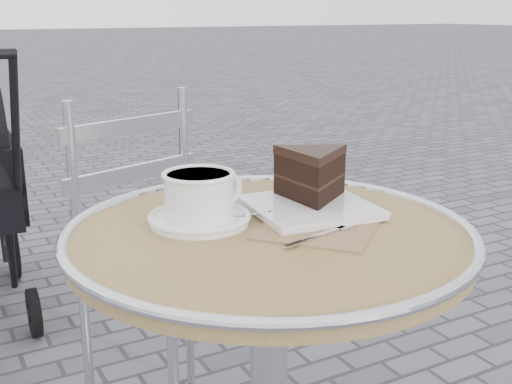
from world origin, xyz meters
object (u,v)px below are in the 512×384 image
cappuccino_set (200,201)px  bistro_chair (154,232)px  cake_plate_set (312,182)px  cafe_table (269,315)px

cappuccino_set → bistro_chair: bistro_chair is taller
cappuccino_set → bistro_chair: (0.07, 0.46, -0.21)m
bistro_chair → cake_plate_set: bearing=-91.4°
cappuccino_set → bistro_chair: 0.52m
cafe_table → bistro_chair: bearing=91.8°
cake_plate_set → bistro_chair: (-0.15, 0.49, -0.23)m
cappuccino_set → cafe_table: bearing=-58.2°
cake_plate_set → cappuccino_set: bearing=179.6°
cafe_table → cake_plate_set: (0.13, 0.07, 0.22)m
cafe_table → cappuccino_set: cappuccino_set is taller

